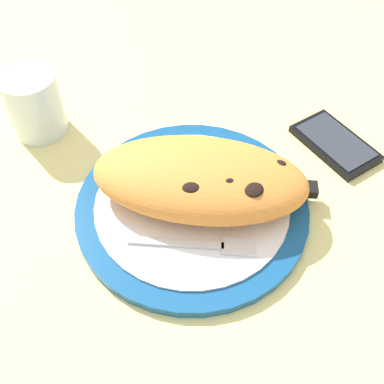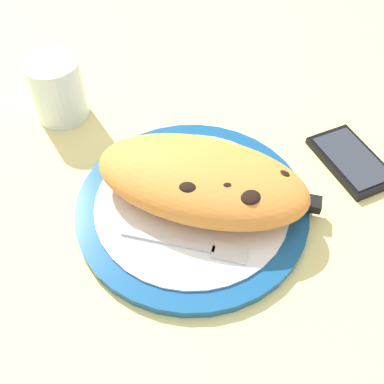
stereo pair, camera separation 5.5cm
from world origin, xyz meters
TOP-DOWN VIEW (x-y plane):
  - ground_plane at (0.00, 0.00)cm, footprint 150.00×150.00cm
  - plate at (0.00, 0.00)cm, footprint 28.83×28.83cm
  - calzone at (0.56, 1.42)cm, footprint 27.81×17.40cm
  - fork at (3.13, -5.60)cm, footprint 15.05×4.81cm
  - knife at (6.56, 4.25)cm, footprint 22.99×6.96cm
  - smartphone at (15.83, 16.73)cm, footprint 13.44×12.74cm
  - water_glass at (-25.25, 7.77)cm, footprint 7.61×7.61cm

SIDE VIEW (x-z plane):
  - ground_plane at x=0.00cm, z-range -3.00..0.00cm
  - smartphone at x=15.83cm, z-range -0.02..1.14cm
  - plate at x=0.00cm, z-range -0.04..1.53cm
  - fork at x=3.13cm, z-range 1.57..1.97cm
  - knife at x=6.56cm, z-range 1.47..2.67cm
  - water_glass at x=-25.25cm, z-range -0.53..8.61cm
  - calzone at x=0.56cm, z-range 1.59..7.76cm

